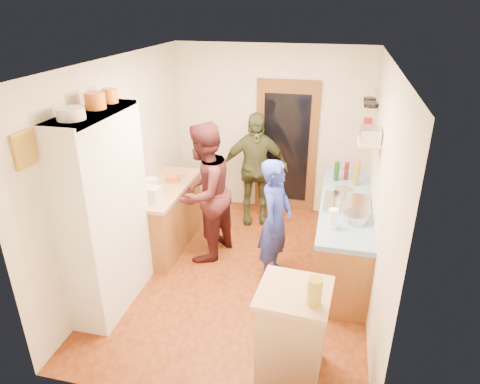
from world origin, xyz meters
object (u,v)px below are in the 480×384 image
(right_counter_base, at_px, (343,236))
(person_hob, at_px, (277,222))
(person_left, at_px, (208,192))
(person_back, at_px, (255,169))
(hutch_body, at_px, (106,214))
(island_base, at_px, (292,334))

(right_counter_base, height_order, person_hob, person_hob)
(person_left, relative_size, person_back, 1.07)
(right_counter_base, relative_size, person_hob, 1.43)
(person_back, bearing_deg, right_counter_base, -52.23)
(person_hob, distance_m, person_back, 1.52)
(hutch_body, height_order, person_hob, hutch_body)
(right_counter_base, bearing_deg, person_hob, -149.69)
(hutch_body, bearing_deg, right_counter_base, 27.47)
(island_base, xyz_separation_m, person_back, (-0.91, 2.85, 0.43))
(right_counter_base, bearing_deg, person_left, -175.46)
(hutch_body, distance_m, person_back, 2.55)
(island_base, xyz_separation_m, person_hob, (-0.37, 1.44, 0.34))
(island_base, relative_size, person_hob, 0.56)
(right_counter_base, distance_m, person_left, 1.81)
(hutch_body, relative_size, person_left, 1.20)
(person_hob, distance_m, person_left, 1.01)
(person_left, bearing_deg, right_counter_base, 109.94)
(hutch_body, relative_size, person_back, 1.28)
(person_hob, bearing_deg, right_counter_base, -47.10)
(right_counter_base, distance_m, person_back, 1.70)
(hutch_body, height_order, person_left, hutch_body)
(hutch_body, relative_size, person_hob, 1.43)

